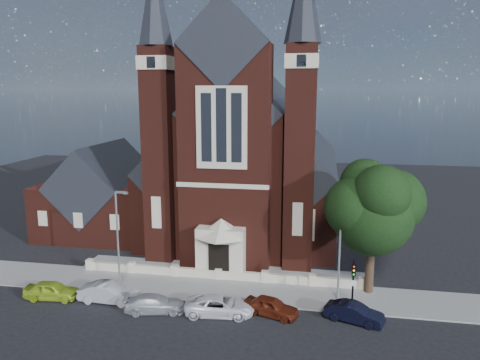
# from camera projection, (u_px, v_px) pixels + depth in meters

# --- Properties ---
(ground) EXTENTS (120.00, 120.00, 0.00)m
(ground) POSITION_uv_depth(u_px,v_px,m) (237.00, 247.00, 48.70)
(ground) COLOR black
(ground) RESTS_ON ground
(pavement_strip) EXTENTS (60.00, 5.00, 0.12)m
(pavement_strip) POSITION_uv_depth(u_px,v_px,m) (214.00, 289.00, 38.55)
(pavement_strip) COLOR gray
(pavement_strip) RESTS_ON ground
(forecourt_paving) EXTENTS (26.00, 3.00, 0.14)m
(forecourt_paving) POSITION_uv_depth(u_px,v_px,m) (224.00, 271.00, 42.42)
(forecourt_paving) COLOR gray
(forecourt_paving) RESTS_ON ground
(forecourt_wall) EXTENTS (24.00, 0.40, 0.90)m
(forecourt_wall) POSITION_uv_depth(u_px,v_px,m) (219.00, 279.00, 40.48)
(forecourt_wall) COLOR #BDAE96
(forecourt_wall) RESTS_ON ground
(church) EXTENTS (20.01, 34.90, 29.20)m
(church) POSITION_uv_depth(u_px,v_px,m) (249.00, 159.00, 54.81)
(church) COLOR #461A12
(church) RESTS_ON ground
(parish_hall) EXTENTS (12.00, 12.20, 10.24)m
(parish_hall) POSITION_uv_depth(u_px,v_px,m) (105.00, 197.00, 53.60)
(parish_hall) COLOR #461A12
(parish_hall) RESTS_ON ground
(street_tree) EXTENTS (6.40, 6.60, 10.70)m
(street_tree) POSITION_uv_depth(u_px,v_px,m) (375.00, 211.00, 36.21)
(street_tree) COLOR black
(street_tree) RESTS_ON ground
(street_lamp_left) EXTENTS (1.16, 0.22, 8.09)m
(street_lamp_left) POSITION_uv_depth(u_px,v_px,m) (118.00, 232.00, 38.56)
(street_lamp_left) COLOR gray
(street_lamp_left) RESTS_ON ground
(street_lamp_right) EXTENTS (1.16, 0.22, 8.09)m
(street_lamp_right) POSITION_uv_depth(u_px,v_px,m) (341.00, 245.00, 35.44)
(street_lamp_right) COLOR gray
(street_lamp_right) RESTS_ON ground
(traffic_signal) EXTENTS (0.28, 0.42, 4.00)m
(traffic_signal) POSITION_uv_depth(u_px,v_px,m) (353.00, 279.00, 34.15)
(traffic_signal) COLOR black
(traffic_signal) RESTS_ON ground
(car_lime_van) EXTENTS (4.36, 2.09, 1.44)m
(car_lime_van) POSITION_uv_depth(u_px,v_px,m) (52.00, 290.00, 36.60)
(car_lime_van) COLOR #9CBA25
(car_lime_van) RESTS_ON ground
(car_silver_a) EXTENTS (4.67, 1.70, 1.53)m
(car_silver_a) POSITION_uv_depth(u_px,v_px,m) (109.00, 293.00, 36.05)
(car_silver_a) COLOR #A8ABB0
(car_silver_a) RESTS_ON ground
(car_silver_b) EXTENTS (4.77, 2.73, 1.30)m
(car_silver_b) POSITION_uv_depth(u_px,v_px,m) (155.00, 304.00, 34.47)
(car_silver_b) COLOR #A6AAAE
(car_silver_b) RESTS_ON ground
(car_white_suv) EXTENTS (5.29, 2.86, 1.41)m
(car_white_suv) POSITION_uv_depth(u_px,v_px,m) (220.00, 306.00, 34.05)
(car_white_suv) COLOR white
(car_white_suv) RESTS_ON ground
(car_dark_red) EXTENTS (4.35, 2.76, 1.38)m
(car_dark_red) POSITION_uv_depth(u_px,v_px,m) (271.00, 307.00, 33.93)
(car_dark_red) COLOR #602010
(car_dark_red) RESTS_ON ground
(car_navy) EXTENTS (4.38, 2.68, 1.36)m
(car_navy) POSITION_uv_depth(u_px,v_px,m) (354.00, 313.00, 32.98)
(car_navy) COLOR black
(car_navy) RESTS_ON ground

